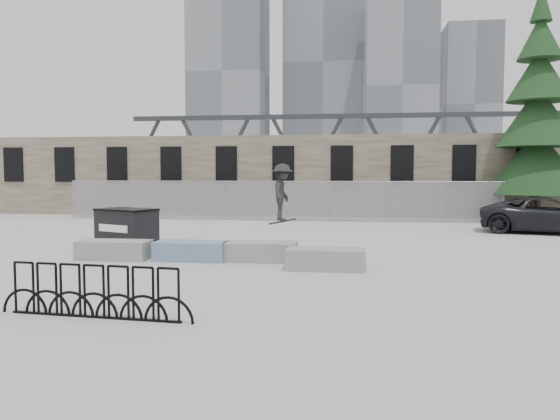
{
  "coord_description": "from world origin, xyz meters",
  "views": [
    {
      "loc": [
        3.75,
        -14.85,
        2.47
      ],
      "look_at": [
        1.55,
        1.8,
        1.3
      ],
      "focal_mm": 35.0,
      "sensor_mm": 36.0,
      "label": 1
    }
  ],
  "objects_px": {
    "planter_center_left": "(191,250)",
    "dumpster": "(127,227)",
    "planter_offset": "(326,258)",
    "planter_center_right": "(261,251)",
    "bike_rack": "(94,292)",
    "suv": "(549,215)",
    "skateboarder": "(282,192)",
    "spruce_tree": "(538,125)",
    "planter_far_left": "(114,249)"
  },
  "relations": [
    {
      "from": "planter_center_left",
      "to": "dumpster",
      "type": "bearing_deg",
      "value": 140.16
    },
    {
      "from": "dumpster",
      "to": "planter_offset",
      "type": "bearing_deg",
      "value": -2.36
    },
    {
      "from": "planter_center_right",
      "to": "bike_rack",
      "type": "distance_m",
      "value": 6.49
    },
    {
      "from": "dumpster",
      "to": "bike_rack",
      "type": "distance_m",
      "value": 9.09
    },
    {
      "from": "suv",
      "to": "planter_center_left",
      "type": "bearing_deg",
      "value": 140.54
    },
    {
      "from": "planter_center_left",
      "to": "skateboarder",
      "type": "distance_m",
      "value": 3.08
    },
    {
      "from": "planter_center_right",
      "to": "bike_rack",
      "type": "bearing_deg",
      "value": -106.19
    },
    {
      "from": "spruce_tree",
      "to": "planter_center_right",
      "type": "bearing_deg",
      "value": -130.61
    },
    {
      "from": "planter_center_right",
      "to": "spruce_tree",
      "type": "xyz_separation_m",
      "value": [
        11.47,
        13.38,
        4.47
      ]
    },
    {
      "from": "planter_far_left",
      "to": "bike_rack",
      "type": "bearing_deg",
      "value": -68.49
    },
    {
      "from": "dumpster",
      "to": "skateboarder",
      "type": "height_order",
      "value": "skateboarder"
    },
    {
      "from": "planter_center_right",
      "to": "skateboarder",
      "type": "xyz_separation_m",
      "value": [
        0.51,
        0.8,
        1.6
      ]
    },
    {
      "from": "planter_offset",
      "to": "bike_rack",
      "type": "relative_size",
      "value": 0.56
    },
    {
      "from": "dumpster",
      "to": "skateboarder",
      "type": "relative_size",
      "value": 1.26
    },
    {
      "from": "planter_center_left",
      "to": "planter_offset",
      "type": "xyz_separation_m",
      "value": [
        3.81,
        -0.95,
        0.0
      ]
    },
    {
      "from": "planter_offset",
      "to": "skateboarder",
      "type": "xyz_separation_m",
      "value": [
        -1.35,
        1.89,
        1.6
      ]
    },
    {
      "from": "planter_center_right",
      "to": "planter_center_left",
      "type": "bearing_deg",
      "value": -175.9
    },
    {
      "from": "skateboarder",
      "to": "planter_offset",
      "type": "bearing_deg",
      "value": -140.65
    },
    {
      "from": "planter_center_right",
      "to": "planter_far_left",
      "type": "bearing_deg",
      "value": -176.73
    },
    {
      "from": "suv",
      "to": "dumpster",
      "type": "bearing_deg",
      "value": 127.56
    },
    {
      "from": "bike_rack",
      "to": "skateboarder",
      "type": "xyz_separation_m",
      "value": [
        2.32,
        7.03,
        1.45
      ]
    },
    {
      "from": "dumpster",
      "to": "suv",
      "type": "bearing_deg",
      "value": 45.82
    },
    {
      "from": "planter_center_right",
      "to": "planter_offset",
      "type": "relative_size",
      "value": 1.0
    },
    {
      "from": "planter_center_left",
      "to": "suv",
      "type": "distance_m",
      "value": 14.98
    },
    {
      "from": "planter_offset",
      "to": "suv",
      "type": "height_order",
      "value": "suv"
    },
    {
      "from": "planter_center_left",
      "to": "suv",
      "type": "xyz_separation_m",
      "value": [
        12.35,
        8.46,
        0.44
      ]
    },
    {
      "from": "dumpster",
      "to": "planter_center_left",
      "type": "bearing_deg",
      "value": -15.45
    },
    {
      "from": "bike_rack",
      "to": "suv",
      "type": "bearing_deg",
      "value": 49.99
    },
    {
      "from": "bike_rack",
      "to": "spruce_tree",
      "type": "xyz_separation_m",
      "value": [
        13.28,
        19.61,
        4.31
      ]
    },
    {
      "from": "planter_far_left",
      "to": "dumpster",
      "type": "bearing_deg",
      "value": 105.77
    },
    {
      "from": "planter_center_left",
      "to": "planter_offset",
      "type": "bearing_deg",
      "value": -13.96
    },
    {
      "from": "dumpster",
      "to": "skateboarder",
      "type": "distance_m",
      "value": 5.74
    },
    {
      "from": "planter_center_right",
      "to": "planter_offset",
      "type": "bearing_deg",
      "value": -30.29
    },
    {
      "from": "planter_offset",
      "to": "spruce_tree",
      "type": "distance_m",
      "value": 17.93
    },
    {
      "from": "planter_far_left",
      "to": "bike_rack",
      "type": "distance_m",
      "value": 6.44
    },
    {
      "from": "suv",
      "to": "spruce_tree",
      "type": "bearing_deg",
      "value": 4.21
    },
    {
      "from": "planter_offset",
      "to": "bike_rack",
      "type": "height_order",
      "value": "bike_rack"
    },
    {
      "from": "planter_far_left",
      "to": "suv",
      "type": "distance_m",
      "value": 16.91
    },
    {
      "from": "planter_center_left",
      "to": "spruce_tree",
      "type": "distance_m",
      "value": 19.56
    },
    {
      "from": "planter_far_left",
      "to": "bike_rack",
      "type": "xyz_separation_m",
      "value": [
        2.36,
        -5.99,
        0.15
      ]
    },
    {
      "from": "planter_center_left",
      "to": "skateboarder",
      "type": "height_order",
      "value": "skateboarder"
    },
    {
      "from": "planter_far_left",
      "to": "suv",
      "type": "relative_size",
      "value": 0.38
    },
    {
      "from": "planter_center_left",
      "to": "skateboarder",
      "type": "relative_size",
      "value": 1.13
    },
    {
      "from": "planter_center_right",
      "to": "dumpster",
      "type": "relative_size",
      "value": 0.9
    },
    {
      "from": "bike_rack",
      "to": "skateboarder",
      "type": "relative_size",
      "value": 2.03
    },
    {
      "from": "bike_rack",
      "to": "dumpster",
      "type": "bearing_deg",
      "value": 109.83
    },
    {
      "from": "dumpster",
      "to": "suv",
      "type": "distance_m",
      "value": 16.43
    },
    {
      "from": "planter_far_left",
      "to": "skateboarder",
      "type": "xyz_separation_m",
      "value": [
        4.68,
        1.04,
        1.6
      ]
    },
    {
      "from": "planter_center_right",
      "to": "planter_offset",
      "type": "xyz_separation_m",
      "value": [
        1.86,
        -1.09,
        0.0
      ]
    },
    {
      "from": "dumpster",
      "to": "suv",
      "type": "relative_size",
      "value": 0.43
    }
  ]
}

